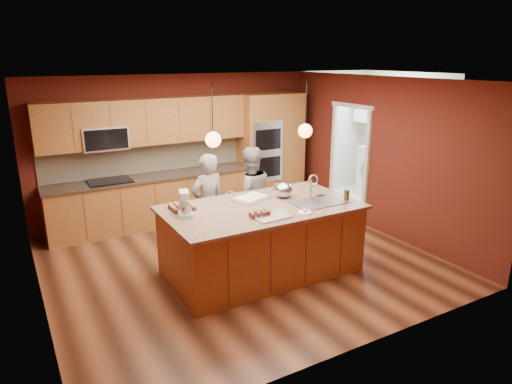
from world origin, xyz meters
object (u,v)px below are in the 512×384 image
person_right (250,196)px  island (262,238)px  person_left (208,204)px  stand_mixer (185,206)px  mixing_bowl (283,190)px

person_right → island: bearing=78.2°
person_left → person_right: person_right is taller
stand_mixer → person_left: bearing=66.2°
person_left → mixing_bowl: size_ratio=5.73×
person_right → stand_mixer: size_ratio=4.77×
stand_mixer → mixing_bowl: 1.57m
island → mixing_bowl: (0.48, 0.20, 0.60)m
island → person_right: size_ratio=1.67×
person_left → stand_mixer: (-0.70, -0.88, 0.35)m
island → stand_mixer: (-1.10, 0.14, 0.64)m
stand_mixer → mixing_bowl: size_ratio=1.22×
stand_mixer → mixing_bowl: (1.57, 0.07, -0.04)m
person_left → person_right: 0.74m
person_left → mixing_bowl: bearing=126.3°
mixing_bowl → stand_mixer: bearing=-177.6°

